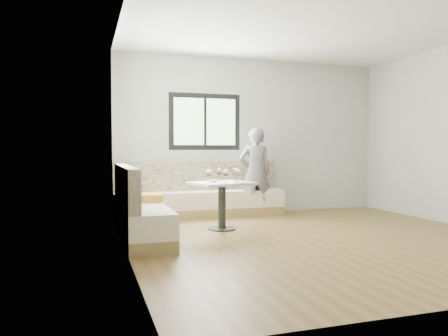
% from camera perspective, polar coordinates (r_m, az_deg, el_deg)
% --- Properties ---
extents(room, '(5.01, 5.01, 2.81)m').
position_cam_1_polar(room, '(5.81, 11.73, 4.83)').
color(room, brown).
rests_on(room, ground).
extents(banquette, '(2.90, 2.80, 0.95)m').
position_cam_1_polar(banquette, '(6.80, -6.18, -4.59)').
color(banquette, olive).
rests_on(banquette, ground).
extents(table, '(0.98, 0.85, 0.69)m').
position_cam_1_polar(table, '(6.34, -0.27, -3.41)').
color(table, black).
rests_on(table, ground).
extents(person, '(0.60, 0.44, 1.53)m').
position_cam_1_polar(person, '(7.62, 4.09, -0.52)').
color(person, slate).
rests_on(person, ground).
extents(olive_ramekin, '(0.10, 0.10, 0.04)m').
position_cam_1_polar(olive_ramekin, '(6.28, -1.45, -1.69)').
color(olive_ramekin, white).
rests_on(olive_ramekin, table).
extents(wine_glass_a, '(0.09, 0.09, 0.20)m').
position_cam_1_polar(wine_glass_a, '(6.05, -2.07, -0.72)').
color(wine_glass_a, white).
rests_on(wine_glass_a, table).
extents(wine_glass_b, '(0.09, 0.09, 0.20)m').
position_cam_1_polar(wine_glass_b, '(6.14, 0.23, -0.67)').
color(wine_glass_b, white).
rests_on(wine_glass_b, table).
extents(wine_glass_c, '(0.09, 0.09, 0.20)m').
position_cam_1_polar(wine_glass_c, '(6.30, 1.74, -0.59)').
color(wine_glass_c, white).
rests_on(wine_glass_c, table).
extents(wine_glass_d, '(0.09, 0.09, 0.20)m').
position_cam_1_polar(wine_glass_d, '(6.44, -0.62, -0.52)').
color(wine_glass_d, white).
rests_on(wine_glass_d, table).
extents(wine_glass_e, '(0.09, 0.09, 0.20)m').
position_cam_1_polar(wine_glass_e, '(6.53, 1.47, -0.48)').
color(wine_glass_e, white).
rests_on(wine_glass_e, table).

